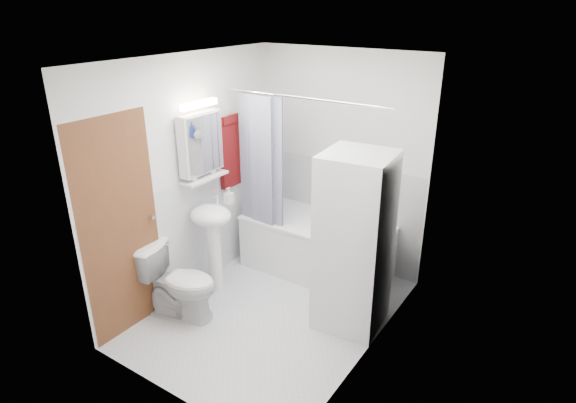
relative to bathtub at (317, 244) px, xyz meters
The scene contains 20 objects.
floor 0.98m from the bathtub, 86.73° to the right, with size 2.60×2.60×0.00m, color silver.
room_walls 1.47m from the bathtub, 86.73° to the right, with size 2.60×2.60×2.60m.
wainscot 0.68m from the bathtub, 85.21° to the right, with size 1.98×2.58×2.58m.
door 1.85m from the bathtub, 121.41° to the right, with size 0.05×2.00×2.00m.
bathtub is the anchor object (origin of this frame).
tub_spout 0.71m from the bathtub, 58.78° to the left, with size 0.04×0.04×0.12m, color silver.
curtain_rod 1.69m from the bathtub, 90.00° to the right, with size 0.02×0.02×1.79m, color silver.
shower_curtain 1.10m from the bathtub, 148.29° to the right, with size 0.55×0.02×1.45m.
sink 1.20m from the bathtub, 127.85° to the right, with size 0.44×0.37×1.04m.
medicine_cabinet 1.70m from the bathtub, 136.11° to the right, with size 0.13×0.50×0.71m.
shelf 1.46m from the bathtub, 135.61° to the right, with size 0.18×0.54×0.03m, color silver.
shower_caddy 0.91m from the bathtub, 52.00° to the left, with size 0.22×0.06×0.02m, color silver.
towel 1.39m from the bathtub, 159.56° to the right, with size 0.07×0.33×0.80m.
washer_dryer 1.07m from the bathtub, 39.96° to the right, with size 0.65×0.64×1.66m.
toilet 1.58m from the bathtub, 115.04° to the right, with size 0.41×0.73×0.72m, color white.
soap_pump 1.12m from the bathtub, 134.46° to the right, with size 0.08×0.17×0.08m, color gray.
shelf_bottle 1.57m from the bathtub, 130.81° to the right, with size 0.07×0.18×0.07m, color gray.
shelf_cup 1.43m from the bathtub, 140.11° to the right, with size 0.10×0.09×0.10m, color gray.
shampoo_a 1.03m from the bathtub, 38.49° to the left, with size 0.13×0.17×0.13m, color gray.
shampoo_b 1.06m from the bathtub, 31.49° to the left, with size 0.08×0.21×0.08m, color #2A3CAB.
Camera 1 is at (2.29, -3.20, 2.83)m, focal length 30.00 mm.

